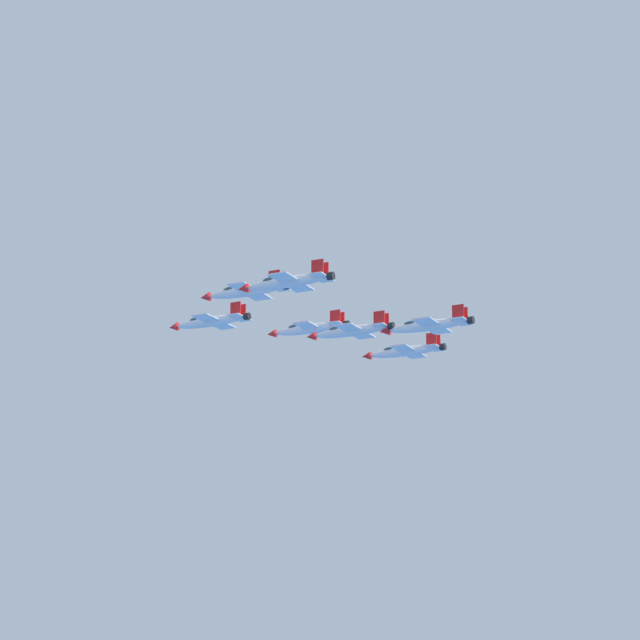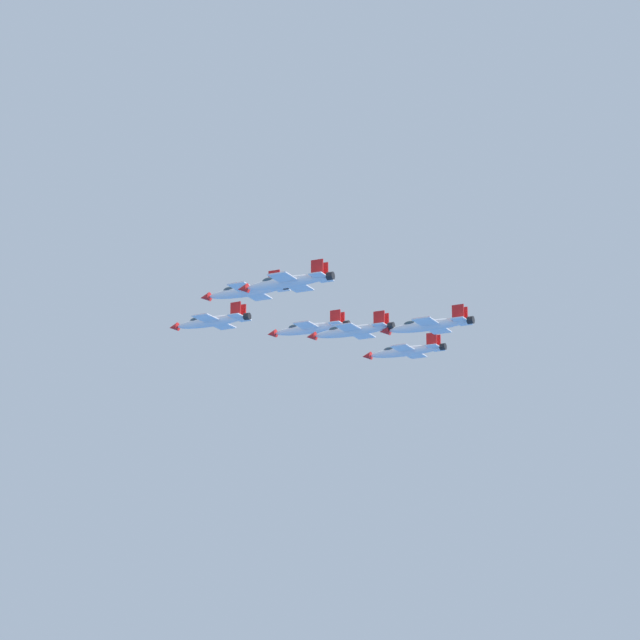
{
  "view_description": "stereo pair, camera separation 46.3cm",
  "coord_description": "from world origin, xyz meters",
  "px_view_note": "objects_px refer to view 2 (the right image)",
  "views": [
    {
      "loc": [
        -212.63,
        -85.26,
        66.55
      ],
      "look_at": [
        -6.54,
        -0.5,
        130.59
      ],
      "focal_mm": 74.94,
      "sensor_mm": 36.0,
      "label": 1
    },
    {
      "loc": [
        -212.46,
        -85.68,
        66.55
      ],
      "look_at": [
        -6.54,
        -0.5,
        130.59
      ],
      "focal_mm": 74.94,
      "sensor_mm": 36.0,
      "label": 2
    }
  ],
  "objects_px": {
    "jet_lead": "(211,321)",
    "jet_trailing": "(428,325)",
    "jet_left_wingman": "(246,291)",
    "jet_left_outer": "(287,282)",
    "jet_right_outer": "(405,351)",
    "jet_right_wingman": "(309,329)",
    "jet_slot_rear": "(351,331)"
  },
  "relations": [
    {
      "from": "jet_right_wingman",
      "to": "jet_lead",
      "type": "bearing_deg",
      "value": 40.11
    },
    {
      "from": "jet_right_outer",
      "to": "jet_trailing",
      "type": "bearing_deg",
      "value": 120.99
    },
    {
      "from": "jet_left_outer",
      "to": "jet_right_outer",
      "type": "relative_size",
      "value": 0.99
    },
    {
      "from": "jet_left_outer",
      "to": "jet_right_outer",
      "type": "distance_m",
      "value": 47.85
    },
    {
      "from": "jet_right_outer",
      "to": "jet_trailing",
      "type": "height_order",
      "value": "jet_right_outer"
    },
    {
      "from": "jet_right_outer",
      "to": "jet_left_outer",
      "type": "bearing_deg",
      "value": 90.52
    },
    {
      "from": "jet_lead",
      "to": "jet_trailing",
      "type": "distance_m",
      "value": 42.65
    },
    {
      "from": "jet_left_outer",
      "to": "jet_trailing",
      "type": "relative_size",
      "value": 1.0
    },
    {
      "from": "jet_lead",
      "to": "jet_trailing",
      "type": "relative_size",
      "value": 1.01
    },
    {
      "from": "jet_lead",
      "to": "jet_trailing",
      "type": "height_order",
      "value": "jet_lead"
    },
    {
      "from": "jet_slot_rear",
      "to": "jet_trailing",
      "type": "distance_m",
      "value": 14.09
    },
    {
      "from": "jet_right_outer",
      "to": "jet_lead",
      "type": "bearing_deg",
      "value": 40.88
    },
    {
      "from": "jet_left_wingman",
      "to": "jet_left_outer",
      "type": "xyz_separation_m",
      "value": [
        -12.86,
        -13.26,
        -3.76
      ]
    },
    {
      "from": "jet_lead",
      "to": "jet_slot_rear",
      "type": "relative_size",
      "value": 1.03
    },
    {
      "from": "jet_lead",
      "to": "jet_right_outer",
      "type": "distance_m",
      "value": 37.08
    },
    {
      "from": "jet_left_wingman",
      "to": "jet_right_outer",
      "type": "bearing_deg",
      "value": -112.54
    },
    {
      "from": "jet_left_wingman",
      "to": "jet_right_wingman",
      "type": "height_order",
      "value": "jet_left_wingman"
    },
    {
      "from": "jet_left_wingman",
      "to": "jet_left_outer",
      "type": "bearing_deg",
      "value": 138.51
    },
    {
      "from": "jet_left_outer",
      "to": "jet_right_outer",
      "type": "height_order",
      "value": "jet_right_outer"
    },
    {
      "from": "jet_left_wingman",
      "to": "jet_right_outer",
      "type": "relative_size",
      "value": 1.0
    },
    {
      "from": "jet_left_outer",
      "to": "jet_trailing",
      "type": "height_order",
      "value": "jet_left_outer"
    },
    {
      "from": "jet_left_wingman",
      "to": "jet_slot_rear",
      "type": "xyz_separation_m",
      "value": [
        11.01,
        -14.83,
        -5.73
      ]
    },
    {
      "from": "jet_right_wingman",
      "to": "jet_trailing",
      "type": "relative_size",
      "value": 1.0
    },
    {
      "from": "jet_left_wingman",
      "to": "jet_lead",
      "type": "bearing_deg",
      "value": -41.5
    },
    {
      "from": "jet_lead",
      "to": "jet_right_wingman",
      "type": "xyz_separation_m",
      "value": [
        11.01,
        -14.83,
        -0.09
      ]
    },
    {
      "from": "jet_lead",
      "to": "jet_right_wingman",
      "type": "bearing_deg",
      "value": -138.61
    },
    {
      "from": "jet_right_outer",
      "to": "jet_slot_rear",
      "type": "bearing_deg",
      "value": 90.52
    },
    {
      "from": "jet_right_outer",
      "to": "jet_slot_rear",
      "type": "xyz_separation_m",
      "value": [
        -23.87,
        1.57,
        -2.03
      ]
    },
    {
      "from": "jet_lead",
      "to": "jet_trailing",
      "type": "xyz_separation_m",
      "value": [
        -2.78,
        -42.13,
        -6.01
      ]
    },
    {
      "from": "jet_left_wingman",
      "to": "jet_left_outer",
      "type": "height_order",
      "value": "jet_left_wingman"
    },
    {
      "from": "jet_left_wingman",
      "to": "jet_right_outer",
      "type": "height_order",
      "value": "jet_left_wingman"
    },
    {
      "from": "jet_right_wingman",
      "to": "jet_slot_rear",
      "type": "height_order",
      "value": "jet_right_wingman"
    }
  ]
}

